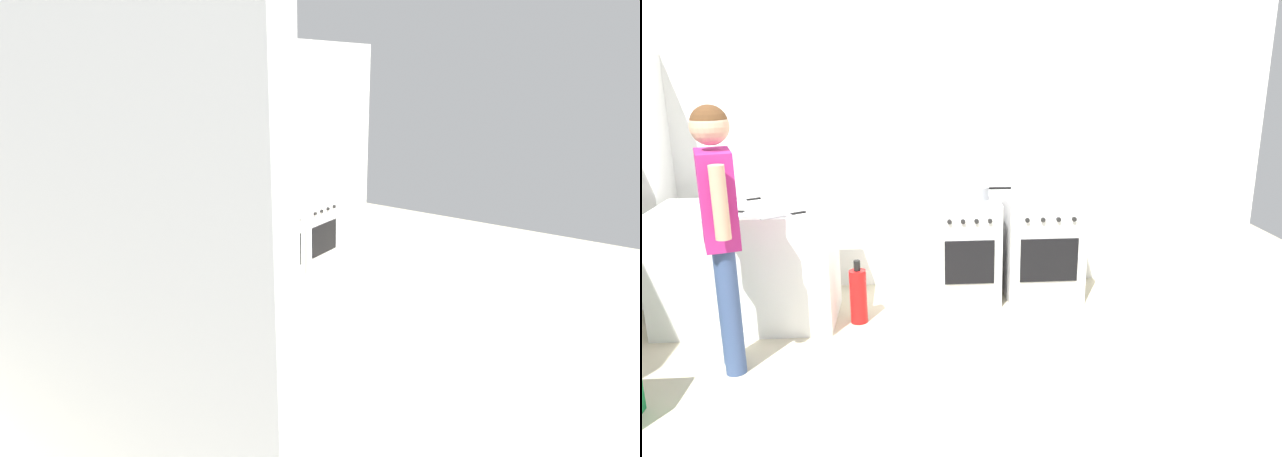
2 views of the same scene
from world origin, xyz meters
TOP-DOWN VIEW (x-y plane):
  - ground_plane at (0.00, 0.00)m, footprint 8.00×8.00m
  - back_wall at (0.00, 1.95)m, footprint 6.00×0.10m
  - side_wall_left at (-2.60, 0.40)m, footprint 0.10×3.10m
  - counter_unit at (-1.35, 1.20)m, footprint 1.30×0.70m
  - oven_left at (0.35, 1.58)m, footprint 0.53×0.62m
  - oven_right at (0.99, 1.58)m, footprint 0.62×0.62m
  - pot at (0.45, 1.53)m, footprint 0.35×0.17m
  - knife_chef at (-1.27, 1.06)m, footprint 0.31×0.09m
  - knife_utility at (-1.38, 1.43)m, footprint 0.23×0.16m
  - knife_carving at (-0.99, 0.94)m, footprint 0.29×0.21m
  - knife_paring at (-1.64, 1.34)m, footprint 0.19×0.13m
  - person at (-1.29, 0.44)m, footprint 0.30×0.54m
  - fire_extinguisher at (-0.52, 1.10)m, footprint 0.13×0.13m
  - recycling_crate_upper at (-1.93, -0.20)m, footprint 0.52×0.36m

SIDE VIEW (x-z plane):
  - ground_plane at x=0.00m, z-range 0.00..0.00m
  - fire_extinguisher at x=-0.52m, z-range -0.03..0.47m
  - recycling_crate_upper at x=-1.93m, z-range 0.28..0.56m
  - oven_left at x=0.35m, z-range 0.00..0.85m
  - oven_right at x=0.99m, z-range 0.00..0.85m
  - counter_unit at x=-1.35m, z-range 0.00..0.90m
  - knife_carving at x=-0.99m, z-range 0.90..0.91m
  - knife_chef at x=-1.27m, z-range 0.90..0.91m
  - knife_utility at x=-1.38m, z-range 0.90..0.91m
  - knife_paring at x=-1.64m, z-range 0.90..0.91m
  - pot at x=0.45m, z-range 0.85..0.96m
  - person at x=-1.29m, z-range 0.18..1.89m
  - back_wall at x=0.00m, z-range 0.00..2.60m
  - side_wall_left at x=-2.60m, z-range 0.00..2.60m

